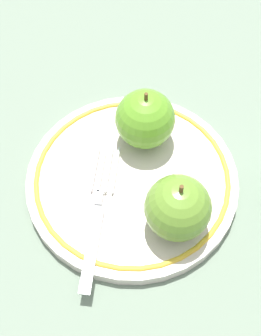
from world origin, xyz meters
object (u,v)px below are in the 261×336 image
apple_red_whole (145,119)px  apple_second_whole (181,206)px  fork (97,218)px  plate (131,181)px

apple_red_whole → apple_second_whole: size_ratio=1.00×
apple_red_whole → fork: (0.11, 0.05, -0.03)m
plate → apple_second_whole: (-0.01, 0.07, 0.04)m
apple_second_whole → plate: bearing=-84.9°
fork → apple_second_whole: bearing=-85.0°
apple_second_whole → fork: size_ratio=0.55×
apple_second_whole → fork: apple_second_whole is taller
apple_red_whole → fork: bearing=26.2°
fork → apple_red_whole: bearing=-19.1°
apple_red_whole → fork: 0.13m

